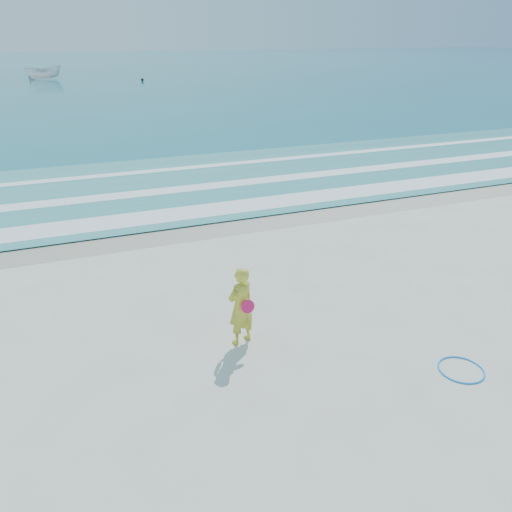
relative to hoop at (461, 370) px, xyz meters
name	(u,v)px	position (x,y,z in m)	size (l,w,h in m)	color
ground	(317,404)	(-2.93, 0.17, -0.02)	(400.00, 400.00, 0.00)	silver
wet_sand	(184,228)	(-2.93, 9.17, -0.01)	(400.00, 2.40, 0.00)	#B2A893
ocean	(61,66)	(-2.93, 105.17, 0.00)	(400.00, 190.00, 0.04)	#19727F
shallow	(153,187)	(-2.93, 14.17, 0.03)	(400.00, 10.00, 0.01)	#59B7AD
foam_near	(174,214)	(-2.93, 10.47, 0.04)	(400.00, 1.40, 0.01)	white
foam_mid	(157,192)	(-2.93, 13.37, 0.04)	(400.00, 0.90, 0.01)	white
foam_far	(142,172)	(-2.93, 16.67, 0.04)	(400.00, 0.60, 0.01)	white
hoop	(461,370)	(0.00, 0.00, 0.00)	(0.84, 0.84, 0.03)	#0E90FF
boat	(44,72)	(-6.34, 72.51, 0.94)	(1.78, 4.74, 1.83)	silver
buoy	(142,80)	(5.63, 64.60, 0.22)	(0.39, 0.39, 0.39)	black
woman	(241,306)	(-3.45, 2.40, 0.81)	(0.70, 0.57, 1.65)	gold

